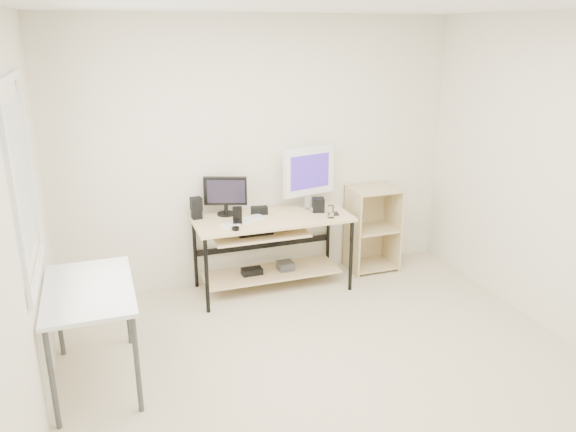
{
  "coord_description": "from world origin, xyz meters",
  "views": [
    {
      "loc": [
        -1.53,
        -3.2,
        2.46
      ],
      "look_at": [
        0.04,
        1.3,
        0.87
      ],
      "focal_mm": 35.0,
      "sensor_mm": 36.0,
      "label": 1
    }
  ],
  "objects_px": {
    "shelf_unit": "(371,227)",
    "black_monitor": "(226,193)",
    "desk": "(270,238)",
    "side_table": "(89,298)",
    "white_imac": "(309,173)",
    "audio_controller": "(237,216)"
  },
  "relations": [
    {
      "from": "side_table",
      "to": "black_monitor",
      "type": "distance_m",
      "value": 1.82
    },
    {
      "from": "desk",
      "to": "side_table",
      "type": "bearing_deg",
      "value": -147.35
    },
    {
      "from": "desk",
      "to": "black_monitor",
      "type": "height_order",
      "value": "black_monitor"
    },
    {
      "from": "shelf_unit",
      "to": "audio_controller",
      "type": "distance_m",
      "value": 1.59
    },
    {
      "from": "shelf_unit",
      "to": "side_table",
      "type": "bearing_deg",
      "value": -156.67
    },
    {
      "from": "side_table",
      "to": "white_imac",
      "type": "height_order",
      "value": "white_imac"
    },
    {
      "from": "white_imac",
      "to": "shelf_unit",
      "type": "bearing_deg",
      "value": -14.68
    },
    {
      "from": "shelf_unit",
      "to": "black_monitor",
      "type": "height_order",
      "value": "black_monitor"
    },
    {
      "from": "black_monitor",
      "to": "audio_controller",
      "type": "bearing_deg",
      "value": -64.65
    },
    {
      "from": "shelf_unit",
      "to": "black_monitor",
      "type": "relative_size",
      "value": 2.23
    },
    {
      "from": "side_table",
      "to": "white_imac",
      "type": "distance_m",
      "value": 2.5
    },
    {
      "from": "side_table",
      "to": "shelf_unit",
      "type": "height_order",
      "value": "shelf_unit"
    },
    {
      "from": "black_monitor",
      "to": "white_imac",
      "type": "height_order",
      "value": "white_imac"
    },
    {
      "from": "audio_controller",
      "to": "black_monitor",
      "type": "bearing_deg",
      "value": 108.7
    },
    {
      "from": "black_monitor",
      "to": "shelf_unit",
      "type": "bearing_deg",
      "value": 17.98
    },
    {
      "from": "side_table",
      "to": "black_monitor",
      "type": "xyz_separation_m",
      "value": [
        1.28,
        1.26,
        0.3
      ]
    },
    {
      "from": "desk",
      "to": "side_table",
      "type": "relative_size",
      "value": 1.5
    },
    {
      "from": "black_monitor",
      "to": "white_imac",
      "type": "relative_size",
      "value": 0.66
    },
    {
      "from": "shelf_unit",
      "to": "audio_controller",
      "type": "xyz_separation_m",
      "value": [
        -1.52,
        -0.27,
        0.38
      ]
    },
    {
      "from": "black_monitor",
      "to": "audio_controller",
      "type": "xyz_separation_m",
      "value": [
        0.03,
        -0.32,
        -0.13
      ]
    },
    {
      "from": "side_table",
      "to": "white_imac",
      "type": "relative_size",
      "value": 1.64
    },
    {
      "from": "audio_controller",
      "to": "side_table",
      "type": "bearing_deg",
      "value": -131.35
    }
  ]
}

